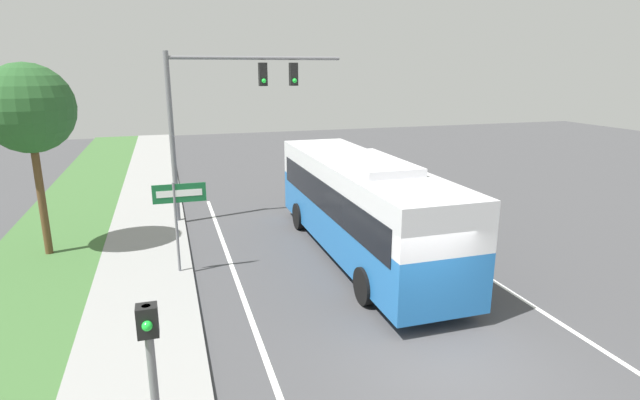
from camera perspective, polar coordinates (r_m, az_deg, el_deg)
ground_plane at (r=11.41m, az=14.13°, el=-17.67°), size 80.00×80.00×0.00m
lane_divider_near at (r=10.24m, az=-4.71°, el=-21.38°), size 0.14×30.00×0.01m
lane_divider_far at (r=13.46m, az=27.76°, el=-13.69°), size 0.14×30.00×0.01m
bus at (r=16.23m, az=4.63°, el=-0.21°), size 2.63×10.79×3.39m
signal_gantry at (r=20.23m, az=-10.87°, el=11.04°), size 6.91×0.41×6.68m
pedestrian_signal at (r=7.61m, az=-18.64°, el=-17.79°), size 0.28×0.34×2.99m
street_sign at (r=15.17m, az=-15.89°, el=-0.87°), size 1.52×0.08×2.86m
roadside_tree at (r=18.01m, az=-30.37°, el=8.95°), size 2.77×2.77×6.14m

